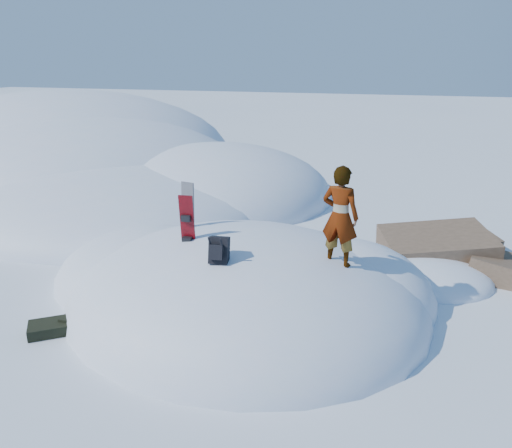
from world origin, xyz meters
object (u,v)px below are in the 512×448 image
(snowboard_red, at_px, (188,231))
(backpack, at_px, (219,250))
(person, at_px, (340,217))
(snowboard_dark, at_px, (188,219))

(snowboard_red, xyz_separation_m, backpack, (0.89, -0.72, -0.00))
(snowboard_red, relative_size, person, 0.81)
(person, bearing_deg, backpack, 38.05)
(backpack, relative_size, person, 0.30)
(snowboard_dark, height_order, backpack, snowboard_dark)
(snowboard_red, distance_m, snowboard_dark, 0.92)
(snowboard_red, distance_m, backpack, 1.15)
(snowboard_red, bearing_deg, snowboard_dark, 109.55)
(backpack, bearing_deg, snowboard_dark, 121.00)
(snowboard_dark, relative_size, backpack, 2.89)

